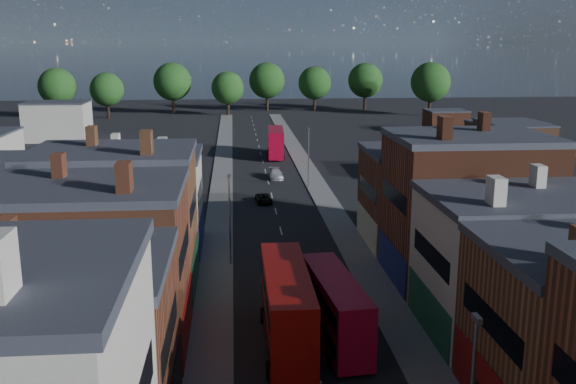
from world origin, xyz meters
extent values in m
cube|color=gray|center=(-6.50, 50.00, 0.06)|extent=(3.00, 200.00, 0.12)
cube|color=gray|center=(6.50, 50.00, 0.06)|extent=(3.00, 200.00, 0.12)
cube|color=#5E2D1B|center=(-14.00, 0.00, 6.08)|extent=(12.00, 80.00, 12.16)
cube|color=slate|center=(5.20, 0.00, 8.00)|extent=(0.25, 0.70, 0.25)
cylinder|color=slate|center=(-5.20, 30.00, 4.00)|extent=(0.16, 0.16, 8.00)
cube|color=slate|center=(-5.20, 30.00, 8.00)|extent=(0.25, 0.70, 0.25)
cylinder|color=slate|center=(5.20, 60.00, 4.00)|extent=(0.16, 0.16, 8.00)
cube|color=slate|center=(5.20, 60.00, 8.00)|extent=(0.25, 0.70, 0.25)
cube|color=#A40E09|center=(-1.58, 13.95, 2.77)|extent=(2.73, 11.95, 4.78)
cube|color=black|center=(-1.58, 13.95, 1.85)|extent=(2.79, 11.00, 0.98)
cube|color=black|center=(-1.58, 13.95, 3.91)|extent=(2.79, 11.00, 0.98)
cylinder|color=black|center=(-2.94, 10.13, 0.54)|extent=(0.33, 1.09, 1.09)
cylinder|color=black|center=(-0.22, 10.12, 0.54)|extent=(0.33, 1.09, 1.09)
cylinder|color=black|center=(-2.93, 17.77, 0.54)|extent=(0.33, 1.09, 1.09)
cylinder|color=black|center=(-0.21, 17.77, 0.54)|extent=(0.33, 1.09, 1.09)
cube|color=red|center=(1.64, 14.47, 2.38)|extent=(3.34, 10.43, 4.10)
cube|color=black|center=(1.64, 14.47, 1.58)|extent=(3.32, 9.62, 0.84)
cube|color=black|center=(1.64, 14.47, 3.35)|extent=(3.32, 9.62, 0.84)
cylinder|color=black|center=(0.81, 11.09, 0.47)|extent=(0.37, 0.95, 0.93)
cylinder|color=black|center=(3.13, 11.32, 0.47)|extent=(0.37, 0.95, 0.93)
cylinder|color=black|center=(0.16, 17.61, 0.47)|extent=(0.37, 0.95, 0.93)
cylinder|color=black|center=(2.47, 17.85, 0.47)|extent=(0.37, 0.95, 0.93)
cube|color=#AF0723|center=(2.44, 84.35, 2.57)|extent=(3.10, 11.21, 4.44)
cube|color=black|center=(2.44, 84.35, 1.71)|extent=(3.11, 10.32, 0.91)
cube|color=black|center=(2.44, 84.35, 3.63)|extent=(3.11, 10.32, 0.91)
cylinder|color=black|center=(0.99, 80.87, 0.50)|extent=(0.35, 1.02, 1.01)
cylinder|color=black|center=(3.51, 80.74, 0.50)|extent=(0.35, 1.02, 1.01)
cylinder|color=black|center=(1.36, 87.96, 0.50)|extent=(0.35, 1.02, 1.01)
cylinder|color=black|center=(3.88, 87.83, 0.50)|extent=(0.35, 1.02, 1.01)
imported|color=navy|center=(2.40, 14.70, 0.61)|extent=(1.67, 3.82, 1.22)
imported|color=black|center=(-1.20, 52.22, 0.54)|extent=(2.12, 4.02, 1.08)
imported|color=silver|center=(1.20, 66.38, 0.68)|extent=(2.01, 4.70, 1.35)
camera|label=1|loc=(-4.73, -23.95, 19.19)|focal=40.00mm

